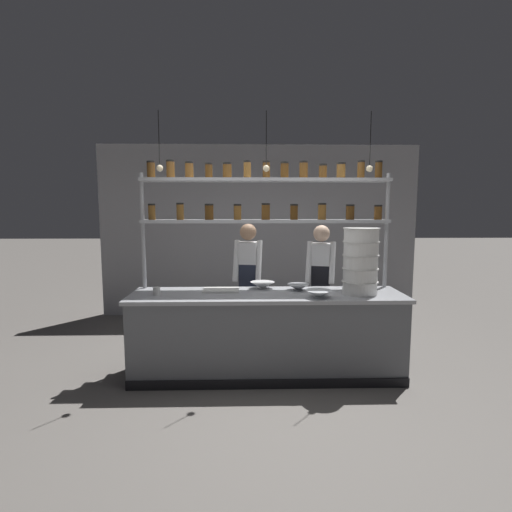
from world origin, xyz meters
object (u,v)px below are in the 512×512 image
Objects in this scene: chef_center at (321,280)px; chef_left at (248,279)px; prep_bowl_center_front at (319,294)px; prep_bowl_center_back at (262,285)px; spice_shelf_unit at (266,202)px; serving_cup_front at (157,291)px; container_stack at (361,261)px; prep_bowl_near_left at (298,287)px; cutting_board at (221,290)px.

chef_left is at bearing -167.75° from chef_center.
prep_bowl_center_front is 0.74m from prep_bowl_center_back.
spice_shelf_unit is 0.95m from prep_bowl_center_back.
serving_cup_front is at bearing -142.17° from chef_center.
container_stack is at bearing -25.42° from chef_left.
chef_center is 5.80× the size of prep_bowl_center_back.
chef_center is (0.92, -0.06, -0.01)m from chef_left.
prep_bowl_near_left is (-0.36, -0.54, 0.02)m from chef_center.
chef_left reaches higher than chef_center.
chef_left is at bearing 108.08° from prep_bowl_center_back.
prep_bowl_center_front is (-0.19, -0.91, 0.02)m from chef_center.
prep_bowl_center_front is at bearing -44.30° from chef_left.
prep_bowl_near_left reaches higher than cutting_board.
chef_center reaches higher than cutting_board.
cutting_board is 0.70m from serving_cup_front.
container_stack is 2.86× the size of prep_bowl_near_left.
cutting_board is 4.69× the size of serving_cup_front.
spice_shelf_unit reaches higher than prep_bowl_near_left.
prep_bowl_center_back is (-0.40, 0.11, 0.00)m from prep_bowl_near_left.
chef_center reaches higher than prep_bowl_center_front.
prep_bowl_center_front is at bearing -85.55° from chef_center.
chef_left is 1.01× the size of chef_center.
spice_shelf_unit is 1.56m from serving_cup_front.
chef_center is 0.65m from prep_bowl_near_left.
container_stack reaches higher than cutting_board.
serving_cup_front is (-1.18, -0.39, -0.95)m from spice_shelf_unit.
container_stack is at bearing -0.13° from serving_cup_front.
spice_shelf_unit is 7.14× the size of cutting_board.
prep_bowl_center_back is at bearing -119.73° from spice_shelf_unit.
serving_cup_front is at bearing -164.31° from prep_bowl_center_back.
prep_bowl_center_front is at bearing -161.90° from container_stack.
prep_bowl_center_back is 1.19m from serving_cup_front.
prep_bowl_near_left is at bearing 161.01° from container_stack.
cutting_board is at bearing -158.40° from spice_shelf_unit.
chef_left is 2.30× the size of container_stack.
chef_left is 4.12× the size of cutting_board.
chef_center is 6.51× the size of prep_bowl_near_left.
chef_left is 5.86× the size of prep_bowl_center_back.
chef_left is 0.52m from prep_bowl_center_back.
prep_bowl_center_front and prep_bowl_center_back have the same top height.
prep_bowl_near_left is (0.56, -0.60, 0.01)m from chef_left.
container_stack reaches higher than serving_cup_front.
serving_cup_front is at bearing 174.69° from prep_bowl_center_front.
container_stack is 8.40× the size of serving_cup_front.
spice_shelf_unit is 11.38× the size of prep_bowl_near_left.
prep_bowl_near_left is 0.90× the size of prep_bowl_center_front.
prep_bowl_center_front is 0.99× the size of prep_bowl_center_back.
prep_bowl_center_back is 3.30× the size of serving_cup_front.
spice_shelf_unit is 3.99× the size of container_stack.
chef_left is at bearing 63.90° from cutting_board.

